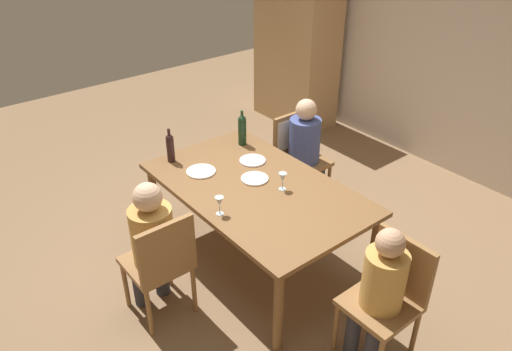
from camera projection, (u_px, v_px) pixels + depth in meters
The scene contains 17 objects.
ground_plane at pixel (256, 258), 4.41m from camera, with size 10.00×10.00×0.00m, color #846647.
rear_room_partition at pixel (461, 51), 5.21m from camera, with size 6.40×0.12×2.70m, color beige.
armoire_cabinet at pixel (297, 40), 6.46m from camera, with size 1.18×0.62×2.18m.
dining_table at pixel (256, 194), 4.06m from camera, with size 1.87×1.14×0.76m.
chair_right_end at pixel (389, 291), 3.31m from camera, with size 0.44×0.44×0.92m.
chair_near at pixel (161, 261), 3.57m from camera, with size 0.44×0.44×0.92m.
chair_far_left at pixel (296, 146), 4.98m from camera, with size 0.46×0.44×0.92m.
person_woman_host at pixel (380, 288), 3.20m from camera, with size 0.28×0.32×1.08m.
person_man_bearded at pixel (152, 239), 3.58m from camera, with size 0.36×0.31×1.14m.
person_man_guest at pixel (306, 146), 4.85m from camera, with size 0.35×0.31×1.13m.
wine_bottle_tall_green at pixel (170, 147), 4.31m from camera, with size 0.07×0.07×0.31m.
wine_bottle_dark_red at pixel (242, 129), 4.58m from camera, with size 0.08×0.08×0.34m.
wine_glass_near_left at pixel (219, 202), 3.64m from camera, with size 0.07×0.07×0.15m.
wine_glass_centre at pixel (283, 178), 3.93m from camera, with size 0.07×0.07×0.15m.
dinner_plate_host at pixel (253, 160), 4.38m from camera, with size 0.23×0.23×0.01m, color white.
dinner_plate_guest_left at pixel (255, 179), 4.11m from camera, with size 0.23×0.23×0.01m, color silver.
dinner_plate_guest_right at pixel (201, 171), 4.21m from camera, with size 0.25×0.25×0.01m, color white.
Camera 1 is at (2.66, -2.14, 2.90)m, focal length 34.77 mm.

